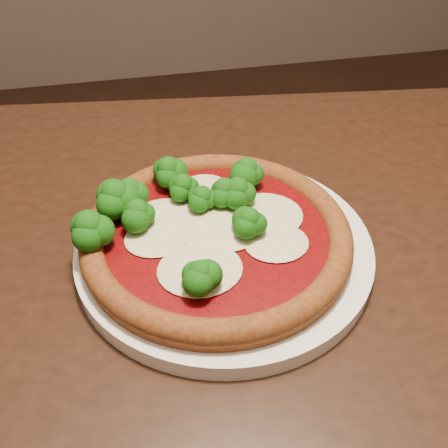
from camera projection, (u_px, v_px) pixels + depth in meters
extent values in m
plane|color=black|center=(258.00, 434.00, 1.14)|extent=(4.00, 4.00, 0.00)
cube|color=black|center=(265.00, 300.00, 0.50)|extent=(1.27, 0.96, 0.04)
cylinder|color=white|center=(224.00, 247.00, 0.51)|extent=(0.30, 0.30, 0.02)
cylinder|color=brown|center=(217.00, 238.00, 0.50)|extent=(0.26, 0.26, 0.01)
torus|color=brown|center=(216.00, 233.00, 0.50)|extent=(0.27, 0.27, 0.02)
cylinder|color=#700507|center=(216.00, 233.00, 0.50)|extent=(0.22, 0.22, 0.00)
ellipsoid|color=beige|center=(204.00, 187.00, 0.55)|extent=(0.05, 0.05, 0.00)
ellipsoid|color=beige|center=(200.00, 269.00, 0.45)|extent=(0.08, 0.07, 0.01)
ellipsoid|color=beige|center=(263.00, 215.00, 0.51)|extent=(0.08, 0.08, 0.01)
ellipsoid|color=beige|center=(222.00, 225.00, 0.50)|extent=(0.09, 0.08, 0.01)
ellipsoid|color=beige|center=(276.00, 242.00, 0.48)|extent=(0.06, 0.06, 0.01)
ellipsoid|color=beige|center=(165.00, 220.00, 0.51)|extent=(0.08, 0.07, 0.01)
ellipsoid|color=beige|center=(218.00, 193.00, 0.54)|extent=(0.06, 0.06, 0.00)
ellipsoid|color=beige|center=(156.00, 238.00, 0.48)|extent=(0.06, 0.06, 0.01)
ellipsoid|color=#1A7212|center=(116.00, 196.00, 0.50)|extent=(0.05, 0.05, 0.04)
ellipsoid|color=#1A7212|center=(168.00, 170.00, 0.54)|extent=(0.04, 0.04, 0.04)
ellipsoid|color=#1A7212|center=(238.00, 190.00, 0.51)|extent=(0.04, 0.04, 0.04)
ellipsoid|color=#1A7212|center=(137.00, 212.00, 0.48)|extent=(0.04, 0.04, 0.03)
ellipsoid|color=#1A7212|center=(224.00, 190.00, 0.51)|extent=(0.04, 0.04, 0.03)
ellipsoid|color=#1A7212|center=(249.00, 220.00, 0.48)|extent=(0.04, 0.04, 0.03)
ellipsoid|color=#1A7212|center=(130.00, 191.00, 0.51)|extent=(0.04, 0.04, 0.04)
ellipsoid|color=#1A7212|center=(201.00, 274.00, 0.42)|extent=(0.04, 0.04, 0.03)
ellipsoid|color=#1A7212|center=(183.00, 185.00, 0.52)|extent=(0.04, 0.04, 0.03)
ellipsoid|color=#1A7212|center=(89.00, 227.00, 0.46)|extent=(0.05, 0.05, 0.04)
ellipsoid|color=#1A7212|center=(247.00, 170.00, 0.54)|extent=(0.04, 0.04, 0.04)
ellipsoid|color=#1A7212|center=(202.00, 197.00, 0.51)|extent=(0.03, 0.03, 0.03)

